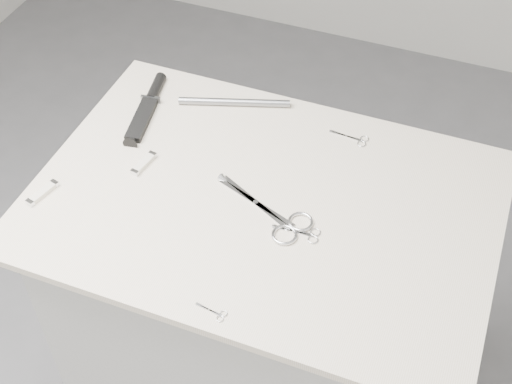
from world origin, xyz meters
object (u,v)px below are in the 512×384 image
(sheathed_knife, at_px, (148,104))
(pocket_knife_b, at_px, (144,164))
(embroidery_scissors_a, at_px, (304,234))
(plinth, at_px, (263,321))
(metal_rail, at_px, (234,102))
(pocket_knife_a, at_px, (43,193))
(embroidery_scissors_b, at_px, (355,139))
(tiny_scissors, at_px, (215,313))
(large_shears, at_px, (279,219))

(sheathed_knife, height_order, pocket_knife_b, sheathed_knife)
(embroidery_scissors_a, xyz_separation_m, sheathed_knife, (-0.49, 0.25, 0.01))
(plinth, distance_m, embroidery_scissors_a, 0.49)
(plinth, bearing_deg, metal_rail, 123.66)
(embroidery_scissors_a, height_order, pocket_knife_b, pocket_knife_b)
(embroidery_scissors_a, relative_size, pocket_knife_a, 1.21)
(embroidery_scissors_b, xyz_separation_m, tiny_scissors, (-0.11, -0.57, -0.00))
(sheathed_knife, bearing_deg, pocket_knife_a, 156.86)
(embroidery_scissors_b, bearing_deg, sheathed_knife, -167.33)
(embroidery_scissors_a, bearing_deg, tiny_scissors, -114.83)
(pocket_knife_a, relative_size, metal_rail, 0.30)
(pocket_knife_a, bearing_deg, embroidery_scissors_a, -65.91)
(large_shears, height_order, tiny_scissors, large_shears)
(embroidery_scissors_b, bearing_deg, embroidery_scissors_a, -88.47)
(plinth, relative_size, embroidery_scissors_b, 9.53)
(plinth, xyz_separation_m, metal_rail, (-0.18, 0.27, 0.48))
(sheathed_knife, bearing_deg, embroidery_scissors_a, -127.64)
(tiny_scissors, distance_m, pocket_knife_a, 0.49)
(plinth, height_order, sheathed_knife, sheathed_knife)
(embroidery_scissors_b, bearing_deg, large_shears, -100.00)
(tiny_scissors, height_order, sheathed_knife, sheathed_knife)
(large_shears, relative_size, embroidery_scissors_a, 2.37)
(pocket_knife_a, bearing_deg, sheathed_knife, 1.54)
(plinth, xyz_separation_m, embroidery_scissors_a, (0.11, -0.06, 0.47))
(embroidery_scissors_b, bearing_deg, metal_rail, -177.81)
(tiny_scissors, distance_m, pocket_knife_b, 0.44)
(embroidery_scissors_b, xyz_separation_m, pocket_knife_b, (-0.42, -0.26, 0.00))
(sheathed_knife, bearing_deg, pocket_knife_b, -166.21)
(plinth, bearing_deg, sheathed_knife, 153.32)
(embroidery_scissors_a, distance_m, embroidery_scissors_b, 0.32)
(embroidery_scissors_a, height_order, pocket_knife_a, pocket_knife_a)
(plinth, height_order, large_shears, large_shears)
(large_shears, distance_m, embroidery_scissors_b, 0.31)
(embroidery_scissors_a, bearing_deg, sheathed_knife, 149.04)
(plinth, bearing_deg, pocket_knife_a, -160.56)
(plinth, relative_size, tiny_scissors, 13.89)
(plinth, distance_m, metal_rail, 0.58)
(large_shears, xyz_separation_m, tiny_scissors, (-0.03, -0.26, -0.00))
(embroidery_scissors_a, relative_size, metal_rail, 0.37)
(sheathed_knife, bearing_deg, embroidery_scissors_b, -92.58)
(plinth, relative_size, large_shears, 3.77)
(sheathed_knife, xyz_separation_m, pocket_knife_a, (-0.08, -0.35, -0.00))
(tiny_scissors, relative_size, pocket_knife_a, 0.78)
(plinth, xyz_separation_m, pocket_knife_a, (-0.45, -0.16, 0.47))
(plinth, distance_m, large_shears, 0.48)
(embroidery_scissors_a, xyz_separation_m, embroidery_scissors_b, (0.02, 0.32, -0.00))
(plinth, height_order, embroidery_scissors_a, embroidery_scissors_a)
(large_shears, bearing_deg, tiny_scissors, -73.97)
(plinth, relative_size, pocket_knife_a, 10.83)
(pocket_knife_a, height_order, pocket_knife_b, same)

